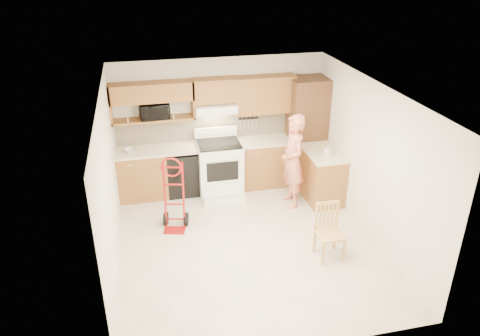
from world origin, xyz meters
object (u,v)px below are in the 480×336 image
object	(u,v)px
range	(220,164)
person	(293,161)
dining_chair	(330,233)
hand_truck	(173,198)
microwave	(154,111)

from	to	relation	value
range	person	size ratio (longest dim) A/B	0.70
range	dining_chair	size ratio (longest dim) A/B	1.38
range	hand_truck	distance (m)	1.44
range	hand_truck	world-z (taller)	range
range	dining_chair	world-z (taller)	range
microwave	hand_truck	xyz separation A→B (m)	(0.15, -1.40, -1.04)
microwave	person	world-z (taller)	microwave
microwave	dining_chair	size ratio (longest dim) A/B	0.59
dining_chair	person	bearing A→B (deg)	90.75
person	hand_truck	bearing A→B (deg)	-80.88
hand_truck	dining_chair	xyz separation A→B (m)	(2.21, -1.31, -0.15)
range	dining_chair	distance (m)	2.69
microwave	range	size ratio (longest dim) A/B	0.43
person	microwave	bearing A→B (deg)	-114.53
person	hand_truck	xyz separation A→B (m)	(-2.16, -0.36, -0.28)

